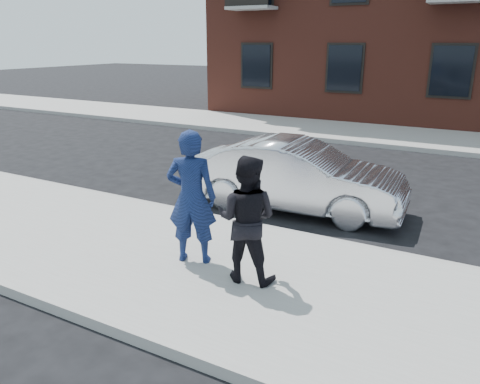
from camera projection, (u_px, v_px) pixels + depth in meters
The scene contains 8 objects.
ground at pixel (319, 296), 6.17m from camera, with size 100.00×100.00×0.00m, color black.
near_sidewalk at pixel (313, 299), 5.93m from camera, with size 50.00×3.50×0.15m, color gray.
near_curb at pixel (352, 247), 7.44m from camera, with size 50.00×0.10×0.15m, color #999691.
far_sidewalk at pixel (434, 140), 15.53m from camera, with size 50.00×3.50×0.15m, color gray.
far_curb at pixel (426, 150), 14.03m from camera, with size 50.00×0.10×0.15m, color #999691.
silver_sedan at pixel (297, 176), 9.13m from camera, with size 1.46×4.18×1.38m, color silver.
man_hoodie at pixel (192, 197), 6.55m from camera, with size 0.82×0.68×1.93m.
man_peacoat at pixel (247, 219), 6.06m from camera, with size 0.91×0.76×1.70m.
Camera 1 is at (1.70, -5.28, 3.20)m, focal length 35.00 mm.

